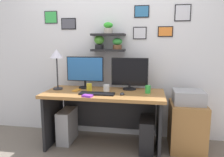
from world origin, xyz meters
name	(u,v)px	position (x,y,z in m)	size (l,w,h in m)	color
ground_plane	(104,145)	(0.00, 0.00, 0.00)	(8.00, 8.00, 0.00)	#70665B
back_wall_assembly	(110,45)	(0.00, 0.44, 1.36)	(4.40, 0.24, 2.70)	silver
desk	(105,106)	(0.00, 0.05, 0.54)	(1.56, 0.68, 0.75)	#9E6B38
monitor_left	(85,71)	(-0.32, 0.22, 0.99)	(0.53, 0.18, 0.45)	black
monitor_right	(130,73)	(0.32, 0.22, 0.97)	(0.50, 0.18, 0.44)	black
keyboard	(97,94)	(-0.06, -0.14, 0.76)	(0.44, 0.14, 0.02)	black
computer_mouse	(122,94)	(0.26, -0.12, 0.77)	(0.06, 0.09, 0.03)	#2D2D33
desk_lamp	(57,57)	(-0.66, 0.06, 1.20)	(0.18, 0.18, 0.55)	#2D2D33
cell_phone	(77,90)	(-0.38, 0.03, 0.76)	(0.07, 0.14, 0.01)	orange
coffee_mug	(106,88)	(0.03, 0.05, 0.80)	(0.08, 0.08, 0.09)	white
pen_cup	(148,89)	(0.57, 0.03, 0.80)	(0.07, 0.07, 0.10)	green
scissors_tray	(87,96)	(-0.14, -0.28, 0.76)	(0.12, 0.08, 0.02)	purple
water_cup	(89,88)	(-0.19, -0.01, 0.81)	(0.07, 0.07, 0.11)	yellow
drawer_cabinet	(187,126)	(1.08, 0.11, 0.31)	(0.44, 0.50, 0.62)	#9E6B38
printer	(188,97)	(1.08, 0.11, 0.70)	(0.38, 0.34, 0.17)	#9E9EA3
computer_tower_left	(67,126)	(-0.54, 0.05, 0.23)	(0.18, 0.40, 0.46)	#99999E
computer_tower_right	(147,134)	(0.57, -0.02, 0.21)	(0.18, 0.40, 0.43)	black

